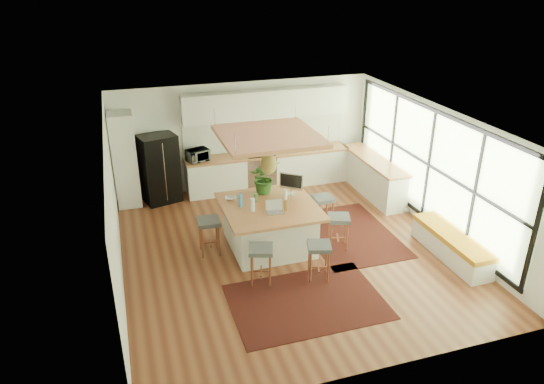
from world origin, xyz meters
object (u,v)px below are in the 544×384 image
object	(u,v)px
stool_near_left	(261,265)
stool_left_side	(210,237)
island	(269,226)
stool_right_front	(338,232)
monitor	(291,183)
fridge	(159,165)
stool_near_right	(319,261)
island_plant	(264,181)
laptop	(275,207)
stool_right_back	(323,211)
microwave	(198,154)

from	to	relation	value
stool_near_left	stool_left_side	xyz separation A→B (m)	(-0.69, 1.28, 0.00)
island	stool_near_left	xyz separation A→B (m)	(-0.52, -1.17, -0.11)
stool_right_front	monitor	size ratio (longest dim) A/B	1.41
stool_right_front	fridge	bearing A→B (deg)	133.20
stool_near_left	stool_near_right	world-z (taller)	stool_near_left
island_plant	stool_right_front	bearing A→B (deg)	-42.17
stool_right_front	laptop	world-z (taller)	laptop
stool_near_right	monitor	xyz separation A→B (m)	(0.06, 1.72, 0.83)
fridge	stool_left_side	size ratio (longest dim) A/B	2.24
fridge	stool_right_front	world-z (taller)	fridge
stool_near_left	stool_right_front	distance (m)	1.95
stool_right_back	laptop	xyz separation A→B (m)	(-1.36, -0.83, 0.70)
stool_right_front	laptop	bearing A→B (deg)	174.04
fridge	stool_near_right	distance (m)	4.89
fridge	stool_right_back	world-z (taller)	fridge
stool_near_left	stool_near_right	distance (m)	1.06
stool_near_right	laptop	xyz separation A→B (m)	(-0.51, 1.02, 0.70)
stool_near_right	stool_right_back	xyz separation A→B (m)	(0.86, 1.84, 0.00)
stool_right_back	monitor	distance (m)	1.16
stool_right_back	laptop	bearing A→B (deg)	-148.72
stool_near_left	stool_right_front	xyz separation A→B (m)	(1.82, 0.69, 0.00)
island	stool_near_right	distance (m)	1.46
stool_right_front	island_plant	world-z (taller)	island_plant
stool_near_left	stool_right_back	xyz separation A→B (m)	(1.90, 1.66, 0.00)
stool_right_back	microwave	world-z (taller)	microwave
stool_right_front	stool_left_side	size ratio (longest dim) A/B	0.96
stool_near_left	island_plant	distance (m)	2.07
microwave	stool_left_side	bearing A→B (deg)	-114.56
stool_right_back	laptop	size ratio (longest dim) A/B	2.08
stool_right_front	island_plant	size ratio (longest dim) A/B	1.06
monitor	microwave	distance (m)	2.95
fridge	monitor	distance (m)	3.51
stool_near_right	stool_left_side	distance (m)	2.27
stool_near_left	stool_left_side	distance (m)	1.45
stool_near_right	stool_left_side	bearing A→B (deg)	139.70
stool_near_left	microwave	xyz separation A→B (m)	(-0.40, 4.06, 0.75)
monitor	island_plant	bearing A→B (deg)	-169.52
fridge	island_plant	size ratio (longest dim) A/B	2.48
microwave	stool_right_back	bearing A→B (deg)	-65.00
stool_right_back	island_plant	world-z (taller)	island_plant
stool_near_right	island	bearing A→B (deg)	110.88
stool_near_left	monitor	world-z (taller)	monitor
stool_near_right	stool_right_back	distance (m)	2.03
stool_right_front	stool_right_back	distance (m)	0.97
stool_near_left	island_plant	bearing A→B (deg)	71.64
stool_right_front	monitor	xyz separation A→B (m)	(-0.72, 0.84, 0.83)
fridge	stool_near_left	bearing A→B (deg)	-86.96
stool_right_back	stool_left_side	bearing A→B (deg)	-171.67
stool_left_side	stool_right_front	bearing A→B (deg)	-13.10
stool_left_side	island_plant	distance (m)	1.62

